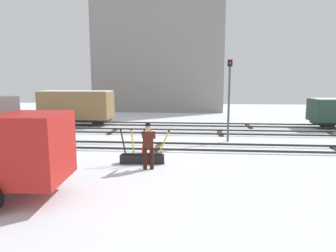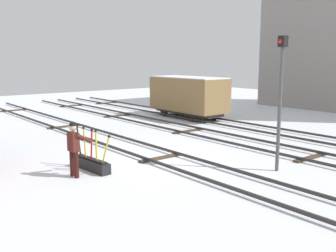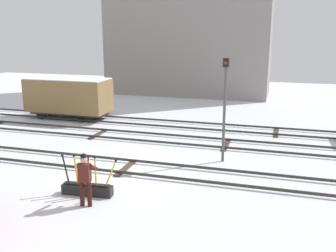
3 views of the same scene
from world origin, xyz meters
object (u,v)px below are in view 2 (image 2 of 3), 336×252
(freight_car_far_end, at_px, (188,95))
(switch_lever_frame, at_px, (91,163))
(signal_post, at_px, (280,91))
(rail_worker, at_px, (74,146))

(freight_car_far_end, bearing_deg, switch_lever_frame, -56.72)
(switch_lever_frame, bearing_deg, freight_car_far_end, 118.23)
(signal_post, distance_m, freight_car_far_end, 12.26)
(rail_worker, relative_size, freight_car_far_end, 0.34)
(switch_lever_frame, relative_size, freight_car_far_end, 0.38)
(signal_post, height_order, freight_car_far_end, signal_post)
(freight_car_far_end, bearing_deg, rail_worker, -57.19)
(rail_worker, xyz_separation_m, signal_post, (3.61, 5.65, 1.66))
(rail_worker, bearing_deg, switch_lever_frame, 110.72)
(switch_lever_frame, xyz_separation_m, rail_worker, (0.37, -0.77, 0.78))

